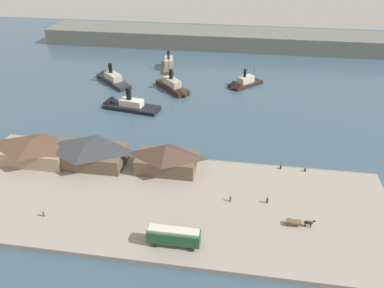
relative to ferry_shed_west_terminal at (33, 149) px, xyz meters
The scene contains 19 objects.
ground_plane 37.51m from the ferry_shed_west_terminal, 16.53° to the left, with size 320.00×320.00×0.00m, color #385166.
quay_promenade 37.68m from the ferry_shed_west_terminal, 17.70° to the right, with size 110.00×36.00×1.20m, color gray.
seawall_edge 36.60m from the ferry_shed_west_terminal, 11.09° to the left, with size 110.00×0.80×1.00m, color slate.
ferry_shed_west_terminal is the anchor object (origin of this frame).
ferry_shed_customs_shed 15.07m from the ferry_shed_west_terminal, ahead, with size 20.36×10.79×6.39m.
ferry_shed_east_terminal 36.54m from the ferry_shed_west_terminal, ahead, with size 15.57×8.73×7.12m.
street_tram 49.79m from the ferry_shed_west_terminal, 29.24° to the right, with size 10.55×2.95×4.10m.
horse_cart 70.50m from the ferry_shed_west_terminal, 12.43° to the right, with size 5.94×1.38×1.87m.
pedestrian_near_cart 62.95m from the ferry_shed_west_terminal, ahead, with size 0.42×0.42×1.70m.
pedestrian_near_west_shed 24.74m from the ferry_shed_west_terminal, 57.00° to the right, with size 0.38×0.38×1.52m.
pedestrian_near_east_shed 54.74m from the ferry_shed_west_terminal, ahead, with size 0.41×0.41×1.64m.
mooring_post_center_east 72.69m from the ferry_shed_west_terminal, ahead, with size 0.44×0.44×0.90m, color black.
mooring_post_east 66.46m from the ferry_shed_west_terminal, ahead, with size 0.44×0.44×0.90m, color black.
ferry_approaching_west 39.61m from the ferry_shed_west_terminal, 70.97° to the left, with size 22.50×9.75×10.32m.
ferry_moored_west 61.52m from the ferry_shed_west_terminal, 90.62° to the left, with size 20.19×19.20×9.62m.
ferry_near_quay 85.44m from the ferry_shed_west_terminal, 76.52° to the left, with size 8.12×20.56×9.63m.
ferry_mid_harbor 61.77m from the ferry_shed_west_terminal, 62.99° to the left, with size 16.62×17.21×9.68m.
ferry_outer_harbor 83.78m from the ferry_shed_west_terminal, 49.69° to the left, with size 15.13×15.21×9.18m.
far_headland 125.78m from the ferry_shed_west_terminal, 73.51° to the left, with size 180.00×24.00×8.00m, color #60665B.
Camera 1 is at (18.89, -84.33, 55.86)m, focal length 33.30 mm.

